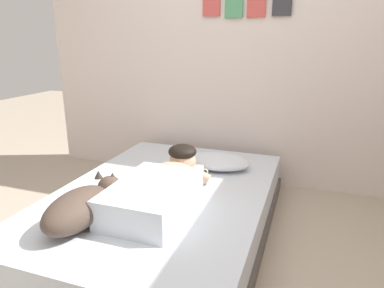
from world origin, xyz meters
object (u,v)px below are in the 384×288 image
pillow (217,161)px  dog (82,206)px  person_lying (162,186)px  cell_phone (142,227)px  bed (164,211)px  coffee_cup (198,171)px

pillow → dog: (-0.47, -1.08, 0.05)m
dog → person_lying: bearing=51.9°
cell_phone → bed: bearing=101.0°
person_lying → cell_phone: person_lying is taller
dog → coffee_cup: 0.96m
cell_phone → coffee_cup: bearing=86.8°
pillow → cell_phone: bearing=-97.5°
bed → pillow: bearing=66.7°
dog → cell_phone: dog is taller
person_lying → cell_phone: size_ratio=6.57×
bed → pillow: size_ratio=3.89×
pillow → dog: bearing=-113.5°
bed → pillow: pillow is taller
cell_phone → pillow: bearing=82.5°
coffee_cup → cell_phone: bearing=-93.2°
pillow → bed: bearing=-113.3°
bed → coffee_cup: size_ratio=16.18×
coffee_cup → cell_phone: size_ratio=0.89×
pillow → coffee_cup: pillow is taller
pillow → cell_phone: (-0.13, -1.02, -0.05)m
dog → cell_phone: size_ratio=4.11×
pillow → coffee_cup: bearing=-114.0°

